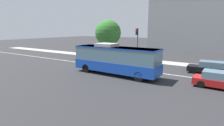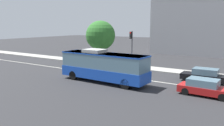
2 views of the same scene
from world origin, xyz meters
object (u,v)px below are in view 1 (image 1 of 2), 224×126
Objects in this scene: sedan_black at (210,68)px; traffic_light_mid_block at (137,39)px; transit_bus at (115,59)px; sedan_red at (221,80)px; street_tree_kerbside_left at (108,33)px.

traffic_light_mid_block is at bearing -14.41° from sedan_black.
transit_bus reaches higher than sedan_red.
traffic_light_mid_block reaches higher than sedan_red.
transit_bus is 1.50× the size of street_tree_kerbside_left.
sedan_red is (10.17, 0.83, -1.09)m from transit_bus.
sedan_black is at bearing 105.05° from sedan_red.
transit_bus is 8.69m from traffic_light_mid_block.
street_tree_kerbside_left reaches higher than transit_bus.
sedan_red is at bearing 102.01° from sedan_black.
traffic_light_mid_block is at bearing -15.66° from street_tree_kerbside_left.
sedan_red is 0.68× the size of street_tree_kerbside_left.
sedan_black is at bearing 35.31° from transit_bus.
street_tree_kerbside_left is at bearing -15.39° from sedan_black.
traffic_light_mid_block is (-1.26, 8.42, 1.75)m from transit_bus.
sedan_black is 0.87× the size of traffic_light_mid_block.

